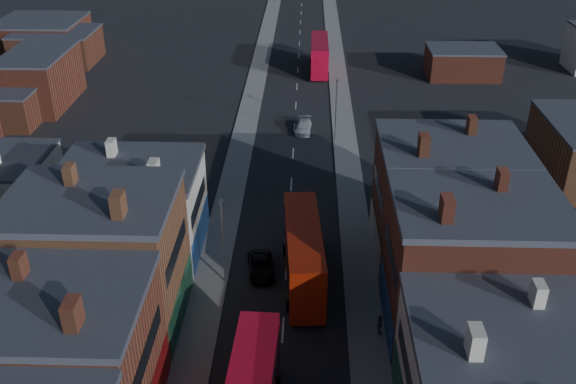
# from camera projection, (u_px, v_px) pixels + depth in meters

# --- Properties ---
(pavement_west) EXTENTS (3.00, 200.00, 0.12)m
(pavement_west) POSITION_uv_depth(u_px,v_px,m) (235.00, 175.00, 72.81)
(pavement_west) COLOR gray
(pavement_west) RESTS_ON ground
(pavement_east) EXTENTS (3.00, 200.00, 0.12)m
(pavement_east) POSITION_uv_depth(u_px,v_px,m) (349.00, 177.00, 72.45)
(pavement_east) COLOR gray
(pavement_east) RESTS_ON ground
(lamp_post_2) EXTENTS (0.25, 0.70, 8.12)m
(lamp_post_2) POSITION_uv_depth(u_px,v_px,m) (223.00, 236.00, 53.03)
(lamp_post_2) COLOR slate
(lamp_post_2) RESTS_ON ground
(lamp_post_3) EXTENTS (0.25, 0.70, 8.12)m
(lamp_post_3) POSITION_uv_depth(u_px,v_px,m) (336.00, 106.00, 79.00)
(lamp_post_3) COLOR slate
(lamp_post_3) RESTS_ON ground
(bus_1) EXTENTS (3.82, 12.66, 5.40)m
(bus_1) POSITION_uv_depth(u_px,v_px,m) (303.00, 253.00, 53.97)
(bus_1) COLOR red
(bus_1) RESTS_ON ground
(bus_2) EXTENTS (3.08, 11.98, 5.17)m
(bus_2) POSITION_uv_depth(u_px,v_px,m) (319.00, 55.00, 104.16)
(bus_2) COLOR #AE0722
(bus_2) RESTS_ON ground
(car_2) EXTENTS (2.79, 4.95, 1.30)m
(car_2) POSITION_uv_depth(u_px,v_px,m) (261.00, 266.00, 56.21)
(car_2) COLOR black
(car_2) RESTS_ON ground
(car_3) EXTENTS (2.25, 4.87, 1.38)m
(car_3) POSITION_uv_depth(u_px,v_px,m) (304.00, 127.00, 83.48)
(car_3) COLOR silver
(car_3) RESTS_ON ground
(ped_3) EXTENTS (0.80, 1.12, 1.74)m
(ped_3) POSITION_uv_depth(u_px,v_px,m) (380.00, 325.00, 48.94)
(ped_3) COLOR #5F5A52
(ped_3) RESTS_ON pavement_east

